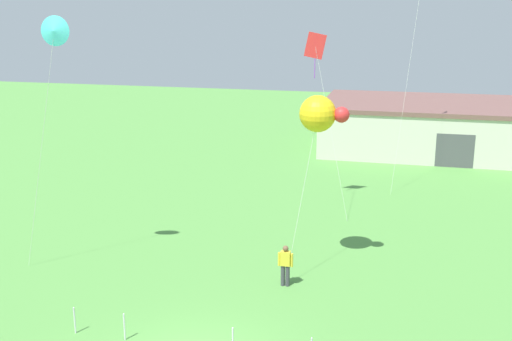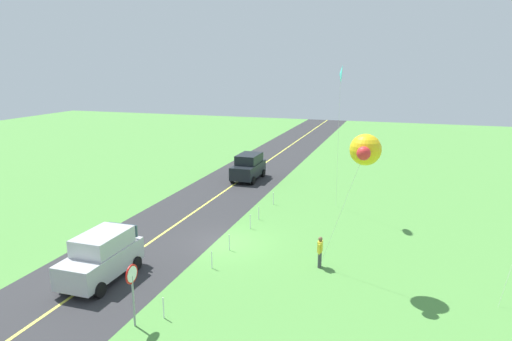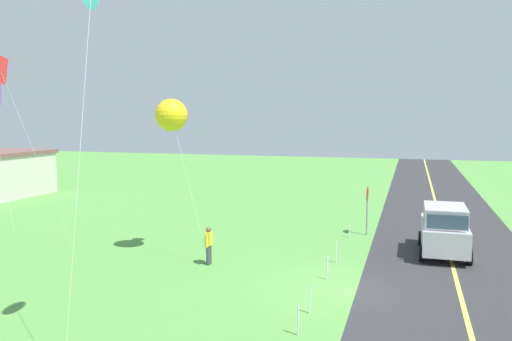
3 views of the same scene
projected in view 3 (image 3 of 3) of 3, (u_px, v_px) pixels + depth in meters
ground_plane at (342, 291)px, 18.55m from camera, size 120.00×120.00×0.10m
asphalt_road at (462, 301)px, 17.40m from camera, size 120.00×7.00×0.00m
road_centre_stripe at (462, 300)px, 17.40m from camera, size 120.00×0.16×0.00m
car_suv_foreground at (444, 229)px, 23.06m from camera, size 4.40×2.12×2.24m
stop_sign at (367, 201)px, 26.87m from camera, size 0.76×0.08×2.56m
person_adult_near at (209, 244)px, 21.56m from camera, size 0.58×0.22×1.60m
kite_red_low at (172, 115)px, 22.37m from camera, size 1.98×2.70×6.93m
kite_green_far at (1, 73)px, 23.08m from camera, size 2.65×1.96×8.96m
fence_post_1 at (298, 320)px, 14.60m from camera, size 0.05×0.05×0.90m
fence_post_2 at (310, 299)px, 16.24m from camera, size 0.05×0.05×0.90m
fence_post_3 at (327, 268)px, 19.61m from camera, size 0.05×0.05×0.90m
fence_post_4 at (336, 252)px, 21.87m from camera, size 0.05×0.05×0.90m
fence_post_5 at (349, 229)px, 26.45m from camera, size 0.05×0.05×0.90m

